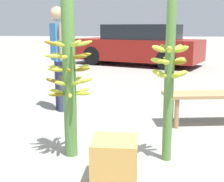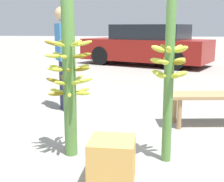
{
  "view_description": "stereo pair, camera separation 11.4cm",
  "coord_description": "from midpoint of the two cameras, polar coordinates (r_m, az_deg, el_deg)",
  "views": [
    {
      "loc": [
        0.2,
        -2.72,
        1.29
      ],
      "look_at": [
        -0.08,
        0.34,
        0.66
      ],
      "focal_mm": 50.0,
      "sensor_mm": 36.0,
      "label": 1
    },
    {
      "loc": [
        0.32,
        -2.71,
        1.29
      ],
      "look_at": [
        -0.08,
        0.34,
        0.66
      ],
      "focal_mm": 50.0,
      "sensor_mm": 36.0,
      "label": 2
    }
  ],
  "objects": [
    {
      "name": "parked_car",
      "position": [
        10.72,
        6.69,
        8.26
      ],
      "size": [
        4.58,
        3.23,
        1.36
      ],
      "rotation": [
        0.0,
        0.0,
        1.17
      ],
      "color": "maroon",
      "rests_on": "ground_plane"
    },
    {
      "name": "banana_stalk_left",
      "position": [
        3.08,
        -6.76,
        2.56
      ],
      "size": [
        0.47,
        0.47,
        1.56
      ],
      "color": "#4C7A38",
      "rests_on": "ground_plane"
    },
    {
      "name": "vendor_person",
      "position": [
        4.84,
        -8.32,
        7.67
      ],
      "size": [
        0.34,
        0.51,
        1.58
      ],
      "rotation": [
        0.0,
        0.0,
        2.09
      ],
      "color": "#2D334C",
      "rests_on": "ground_plane"
    },
    {
      "name": "banana_stalk_center",
      "position": [
        2.97,
        11.44,
        2.59
      ],
      "size": [
        0.37,
        0.37,
        1.55
      ],
      "color": "#4C7A38",
      "rests_on": "ground_plane"
    },
    {
      "name": "produce_crate",
      "position": [
        2.68,
        1.17,
        -12.61
      ],
      "size": [
        0.38,
        0.38,
        0.38
      ],
      "color": "#C69347",
      "rests_on": "ground_plane"
    },
    {
      "name": "ground_plane",
      "position": [
        3.02,
        1.84,
        -13.66
      ],
      "size": [
        80.0,
        80.0,
        0.0
      ],
      "primitive_type": "plane",
      "color": "gray"
    }
  ]
}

